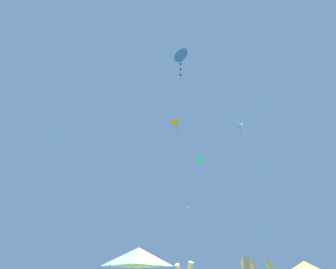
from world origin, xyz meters
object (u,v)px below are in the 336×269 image
(canopy_tent_yellow, at_px, (306,269))
(canopy_tent_white, at_px, (138,257))
(kite_blue_delta, at_px, (180,55))
(kite_cyan_delta, at_px, (240,126))
(kite_orange_delta, at_px, (175,123))
(kite_red_diamond, at_px, (187,208))
(kite_cyan_diamond, at_px, (199,160))

(canopy_tent_yellow, xyz_separation_m, canopy_tent_white, (-10.24, 2.76, 0.84))
(kite_blue_delta, distance_m, kite_cyan_delta, 20.17)
(kite_cyan_delta, bearing_deg, kite_orange_delta, 165.96)
(canopy_tent_white, bearing_deg, kite_blue_delta, -62.25)
(kite_blue_delta, bearing_deg, kite_red_diamond, 80.97)
(canopy_tent_white, bearing_deg, kite_cyan_diamond, 0.84)
(canopy_tent_yellow, height_order, kite_orange_delta, kite_orange_delta)
(kite_blue_delta, bearing_deg, kite_cyan_delta, 51.73)
(kite_red_diamond, height_order, kite_cyan_delta, kite_cyan_delta)
(kite_cyan_diamond, bearing_deg, canopy_tent_white, -179.16)
(canopy_tent_white, xyz_separation_m, kite_cyan_delta, (15.09, 10.00, 20.16))
(canopy_tent_yellow, height_order, kite_cyan_delta, kite_cyan_delta)
(kite_orange_delta, xyz_separation_m, kite_red_diamond, (1.70, 1.76, -14.79))
(canopy_tent_yellow, distance_m, canopy_tent_white, 10.64)
(kite_orange_delta, height_order, kite_blue_delta, kite_orange_delta)
(canopy_tent_yellow, height_order, canopy_tent_white, canopy_tent_white)
(canopy_tent_white, relative_size, kite_cyan_delta, 1.72)
(canopy_tent_yellow, xyz_separation_m, kite_red_diamond, (-4.19, 17.20, 8.44))
(kite_orange_delta, relative_size, kite_cyan_delta, 1.32)
(canopy_tent_white, bearing_deg, canopy_tent_yellow, -15.07)
(kite_red_diamond, bearing_deg, canopy_tent_white, -112.72)
(canopy_tent_white, relative_size, kite_orange_delta, 1.30)
(canopy_tent_white, bearing_deg, kite_cyan_delta, 33.52)
(canopy_tent_yellow, distance_m, kite_red_diamond, 19.61)
(kite_red_diamond, bearing_deg, kite_blue_delta, -99.03)
(canopy_tent_white, height_order, kite_cyan_delta, kite_cyan_delta)
(canopy_tent_yellow, distance_m, kite_cyan_diamond, 10.53)
(kite_cyan_diamond, height_order, kite_red_diamond, kite_cyan_diamond)
(canopy_tent_yellow, relative_size, kite_cyan_delta, 1.27)
(kite_blue_delta, xyz_separation_m, kite_cyan_delta, (12.21, 15.48, 4.29))
(kite_cyan_diamond, bearing_deg, kite_blue_delta, -111.19)
(canopy_tent_yellow, relative_size, kite_orange_delta, 0.97)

